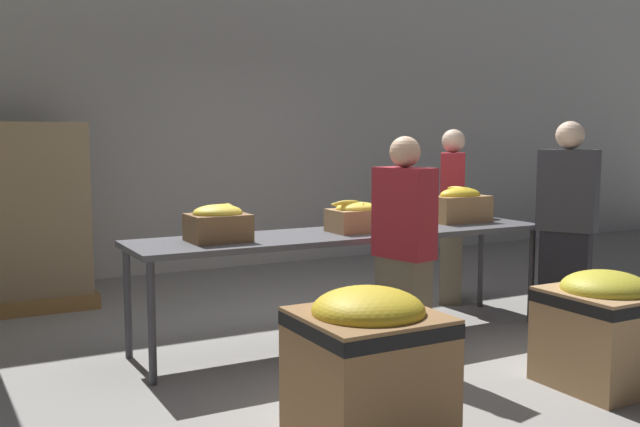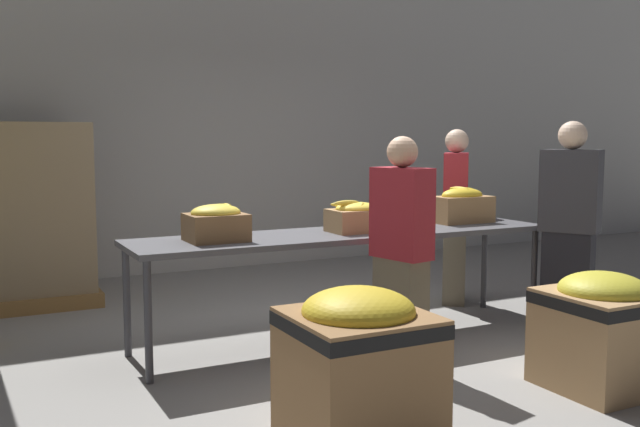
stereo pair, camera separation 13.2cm
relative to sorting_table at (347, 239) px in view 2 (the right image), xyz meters
name	(u,v)px [view 2 (the right image)]	position (x,y,z in m)	size (l,w,h in m)	color
ground_plane	(347,338)	(0.00, 0.00, -0.76)	(30.00, 30.00, 0.00)	gray
wall_back	(207,94)	(0.00, 3.25, 1.24)	(16.00, 0.08, 4.00)	#B7B7B2
sorting_table	(347,239)	(0.00, 0.00, 0.00)	(3.25, 0.73, 0.81)	#4C4C51
banana_box_0	(216,222)	(-1.02, -0.01, 0.18)	(0.39, 0.33, 0.25)	olive
banana_box_1	(356,217)	(0.06, -0.03, 0.16)	(0.40, 0.29, 0.25)	tan
banana_box_2	(462,205)	(1.12, 0.08, 0.19)	(0.49, 0.26, 0.30)	#A37A4C
volunteer_0	(455,217)	(1.46, 0.59, 0.03)	(0.43, 0.46, 1.58)	#6B604C
volunteer_1	(401,253)	(0.02, -0.70, -0.01)	(0.28, 0.44, 1.52)	#6B604C
volunteer_2	(569,227)	(1.68, -0.55, 0.05)	(0.41, 0.49, 1.64)	black
donation_bin_0	(358,361)	(-0.84, -1.62, -0.35)	(0.66, 0.66, 0.78)	olive
donation_bin_1	(602,327)	(0.85, -1.62, -0.39)	(0.63, 0.63, 0.71)	tan
pallet_stack_0	(29,215)	(-2.00, 2.39, 0.05)	(1.11, 1.11, 1.64)	olive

